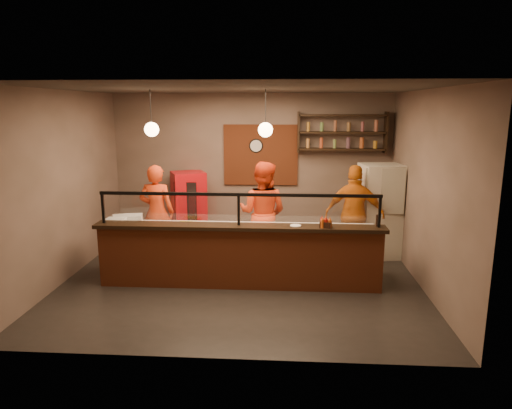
# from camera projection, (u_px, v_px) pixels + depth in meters

# --- Properties ---
(floor) EXTENTS (6.00, 6.00, 0.00)m
(floor) POSITION_uv_depth(u_px,v_px,m) (241.00, 280.00, 7.84)
(floor) COLOR black
(floor) RESTS_ON ground
(ceiling) EXTENTS (6.00, 6.00, 0.00)m
(ceiling) POSITION_uv_depth(u_px,v_px,m) (240.00, 89.00, 7.17)
(ceiling) COLOR #39332C
(ceiling) RESTS_ON wall_back
(wall_back) EXTENTS (6.00, 0.00, 6.00)m
(wall_back) POSITION_uv_depth(u_px,v_px,m) (252.00, 169.00, 9.94)
(wall_back) COLOR #796258
(wall_back) RESTS_ON floor
(wall_left) EXTENTS (0.00, 5.00, 5.00)m
(wall_left) POSITION_uv_depth(u_px,v_px,m) (64.00, 187.00, 7.69)
(wall_left) COLOR #796258
(wall_left) RESTS_ON floor
(wall_right) EXTENTS (0.00, 5.00, 5.00)m
(wall_right) POSITION_uv_depth(u_px,v_px,m) (426.00, 191.00, 7.31)
(wall_right) COLOR #796258
(wall_right) RESTS_ON floor
(wall_front) EXTENTS (6.00, 0.00, 6.00)m
(wall_front) POSITION_uv_depth(u_px,v_px,m) (218.00, 228.00, 5.07)
(wall_front) COLOR #796258
(wall_front) RESTS_ON floor
(brick_patch) EXTENTS (1.60, 0.04, 1.30)m
(brick_patch) POSITION_uv_depth(u_px,v_px,m) (261.00, 155.00, 9.84)
(brick_patch) COLOR brown
(brick_patch) RESTS_ON wall_back
(service_counter) EXTENTS (4.60, 0.25, 1.00)m
(service_counter) POSITION_uv_depth(u_px,v_px,m) (239.00, 258.00, 7.44)
(service_counter) COLOR brown
(service_counter) RESTS_ON floor
(counter_ledge) EXTENTS (4.70, 0.37, 0.06)m
(counter_ledge) POSITION_uv_depth(u_px,v_px,m) (239.00, 227.00, 7.33)
(counter_ledge) COLOR black
(counter_ledge) RESTS_ON service_counter
(worktop_cabinet) EXTENTS (4.60, 0.75, 0.85)m
(worktop_cabinet) POSITION_uv_depth(u_px,v_px,m) (242.00, 253.00, 7.95)
(worktop_cabinet) COLOR gray
(worktop_cabinet) RESTS_ON floor
(worktop) EXTENTS (4.60, 0.75, 0.05)m
(worktop) POSITION_uv_depth(u_px,v_px,m) (242.00, 228.00, 7.85)
(worktop) COLOR silver
(worktop) RESTS_ON worktop_cabinet
(sneeze_guard) EXTENTS (4.50, 0.05, 0.52)m
(sneeze_guard) POSITION_uv_depth(u_px,v_px,m) (239.00, 206.00, 7.26)
(sneeze_guard) COLOR white
(sneeze_guard) RESTS_ON counter_ledge
(wall_shelving) EXTENTS (1.84, 0.28, 0.85)m
(wall_shelving) POSITION_uv_depth(u_px,v_px,m) (342.00, 132.00, 9.48)
(wall_shelving) COLOR black
(wall_shelving) RESTS_ON wall_back
(wall_clock) EXTENTS (0.30, 0.04, 0.30)m
(wall_clock) POSITION_uv_depth(u_px,v_px,m) (256.00, 146.00, 9.79)
(wall_clock) COLOR black
(wall_clock) RESTS_ON wall_back
(pendant_left) EXTENTS (0.24, 0.24, 0.77)m
(pendant_left) POSITION_uv_depth(u_px,v_px,m) (152.00, 129.00, 7.59)
(pendant_left) COLOR black
(pendant_left) RESTS_ON ceiling
(pendant_right) EXTENTS (0.24, 0.24, 0.77)m
(pendant_right) POSITION_uv_depth(u_px,v_px,m) (265.00, 130.00, 7.47)
(pendant_right) COLOR black
(pendant_right) RESTS_ON ceiling
(cook_left) EXTENTS (0.70, 0.48, 1.85)m
(cook_left) POSITION_uv_depth(u_px,v_px,m) (157.00, 212.00, 8.82)
(cook_left) COLOR #EB4016
(cook_left) RESTS_ON floor
(cook_mid) EXTENTS (1.11, 0.97, 1.94)m
(cook_mid) POSITION_uv_depth(u_px,v_px,m) (263.00, 213.00, 8.56)
(cook_mid) COLOR red
(cook_mid) RESTS_ON floor
(cook_right) EXTENTS (1.17, 0.67, 1.87)m
(cook_right) POSITION_uv_depth(u_px,v_px,m) (355.00, 214.00, 8.58)
(cook_right) COLOR #C46112
(cook_right) RESTS_ON floor
(fridge) EXTENTS (0.86, 0.82, 1.84)m
(fridge) POSITION_uv_depth(u_px,v_px,m) (380.00, 211.00, 8.96)
(fridge) COLOR beige
(fridge) RESTS_ON floor
(red_cooler) EXTENTS (0.86, 0.83, 1.56)m
(red_cooler) POSITION_uv_depth(u_px,v_px,m) (189.00, 208.00, 9.86)
(red_cooler) COLOR #B10B12
(red_cooler) RESTS_ON floor
(pizza_dough) EXTENTS (0.57, 0.57, 0.01)m
(pizza_dough) POSITION_uv_depth(u_px,v_px,m) (271.00, 227.00, 7.77)
(pizza_dough) COLOR white
(pizza_dough) RESTS_ON worktop
(prep_tub_a) EXTENTS (0.36, 0.33, 0.15)m
(prep_tub_a) POSITION_uv_depth(u_px,v_px,m) (122.00, 219.00, 8.07)
(prep_tub_a) COLOR silver
(prep_tub_a) RESTS_ON worktop
(prep_tub_b) EXTENTS (0.36, 0.31, 0.16)m
(prep_tub_b) POSITION_uv_depth(u_px,v_px,m) (133.00, 219.00, 8.05)
(prep_tub_b) COLOR silver
(prep_tub_b) RESTS_ON worktop
(prep_tub_c) EXTENTS (0.32, 0.25, 0.16)m
(prep_tub_c) POSITION_uv_depth(u_px,v_px,m) (116.00, 223.00, 7.79)
(prep_tub_c) COLOR silver
(prep_tub_c) RESTS_ON worktop
(rolling_pin) EXTENTS (0.32, 0.09, 0.05)m
(rolling_pin) POSITION_uv_depth(u_px,v_px,m) (189.00, 223.00, 8.01)
(rolling_pin) COLOR yellow
(rolling_pin) RESTS_ON worktop
(condiment_caddy) EXTENTS (0.20, 0.18, 0.10)m
(condiment_caddy) POSITION_uv_depth(u_px,v_px,m) (326.00, 224.00, 7.17)
(condiment_caddy) COLOR black
(condiment_caddy) RESTS_ON counter_ledge
(pepper_mill) EXTENTS (0.05, 0.05, 0.19)m
(pepper_mill) POSITION_uv_depth(u_px,v_px,m) (377.00, 221.00, 7.24)
(pepper_mill) COLOR black
(pepper_mill) RESTS_ON counter_ledge
(small_plate) EXTENTS (0.19, 0.19, 0.01)m
(small_plate) POSITION_uv_depth(u_px,v_px,m) (295.00, 226.00, 7.27)
(small_plate) COLOR silver
(small_plate) RESTS_ON counter_ledge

